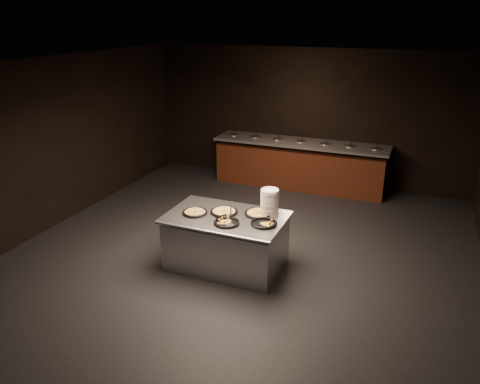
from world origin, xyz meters
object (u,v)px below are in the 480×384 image
(serving_counter, at_px, (226,242))
(pan_veggie_whole, at_px, (195,212))
(plate_stack, at_px, (270,202))
(pan_cheese_whole, at_px, (224,212))

(serving_counter, distance_m, pan_veggie_whole, 0.64)
(plate_stack, distance_m, pan_veggie_whole, 1.10)
(serving_counter, bearing_deg, plate_stack, 26.78)
(pan_cheese_whole, bearing_deg, plate_stack, 16.66)
(pan_veggie_whole, bearing_deg, pan_cheese_whole, 25.68)
(plate_stack, xyz_separation_m, pan_veggie_whole, (-1.02, -0.37, -0.17))
(serving_counter, xyz_separation_m, pan_cheese_whole, (-0.07, 0.09, 0.44))
(serving_counter, xyz_separation_m, plate_stack, (0.56, 0.28, 0.61))
(plate_stack, bearing_deg, serving_counter, -153.53)
(pan_cheese_whole, bearing_deg, serving_counter, -52.56)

